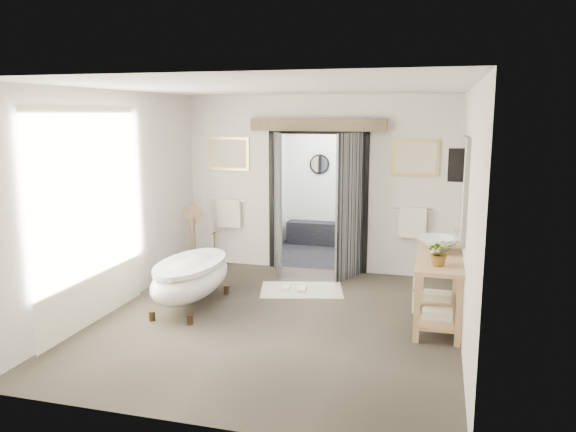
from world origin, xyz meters
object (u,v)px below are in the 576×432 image
(clawfoot_tub, at_px, (191,276))
(vanity, at_px, (437,283))
(rug, at_px, (302,290))
(basin, at_px, (438,244))

(clawfoot_tub, xyz_separation_m, vanity, (3.21, 0.28, 0.08))
(rug, bearing_deg, clawfoot_tub, -140.22)
(clawfoot_tub, distance_m, rug, 1.72)
(clawfoot_tub, height_order, basin, basin)
(clawfoot_tub, relative_size, vanity, 1.11)
(rug, bearing_deg, basin, -14.83)
(clawfoot_tub, distance_m, basin, 3.29)
(rug, height_order, basin, basin)
(rug, relative_size, basin, 2.25)
(rug, distance_m, basin, 2.19)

